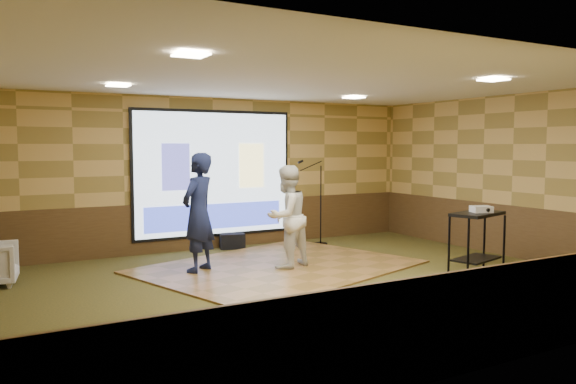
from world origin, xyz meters
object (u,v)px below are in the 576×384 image
projector (481,209)px  duffel_bag (232,241)px  player_left (198,212)px  player_right (287,217)px  dance_floor (279,267)px  projector_screen (215,175)px  av_table (477,231)px  mic_stand (318,221)px

projector → duffel_bag: bearing=146.2°
player_left → player_right: 1.45m
dance_floor → player_right: bearing=-65.3°
player_left → projector: 4.52m
projector_screen → projector: (2.85, -4.21, -0.43)m
player_right → av_table: player_right is taller
dance_floor → projector: bearing=-37.7°
dance_floor → projector: 3.42m
av_table → dance_floor: bearing=142.2°
dance_floor → player_right: player_right is taller
av_table → duffel_bag: size_ratio=2.06×
player_right → duffel_bag: 2.29m
dance_floor → av_table: bearing=-37.8°
player_right → duffel_bag: bearing=-107.1°
av_table → mic_stand: bearing=101.7°
dance_floor → av_table: size_ratio=4.29×
projector → duffel_bag: size_ratio=0.62×
dance_floor → projector: size_ratio=14.29×
av_table → mic_stand: mic_stand is taller
player_left → mic_stand: (3.11, 1.32, -0.49)m
dance_floor → duffel_bag: (0.02, 2.02, 0.14)m
projector → player_left: bearing=173.4°
projector_screen → mic_stand: size_ratio=1.87×
player_right → av_table: 3.06m
mic_stand → projector: bearing=-53.6°
projector → projector_screen: bearing=147.8°
player_left → mic_stand: player_left is taller
av_table → projector: 0.35m
player_right → projector: player_right is taller
player_right → av_table: size_ratio=1.70×
projector_screen → dance_floor: bearing=-83.2°
dance_floor → mic_stand: bearing=41.7°
player_left → duffel_bag: (1.34, 1.74, -0.84)m
player_right → av_table: (2.46, -1.81, -0.18)m
projector_screen → dance_floor: (0.26, -2.21, -1.46)m
projector_screen → player_left: 2.25m
projector_screen → player_right: size_ratio=1.95×
duffel_bag → projector: bearing=-57.5°
projector_screen → player_right: 2.46m
projector_screen → player_left: projector_screen is taller
dance_floor → duffel_bag: duffel_bag is taller
player_right → av_table: bearing=125.2°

